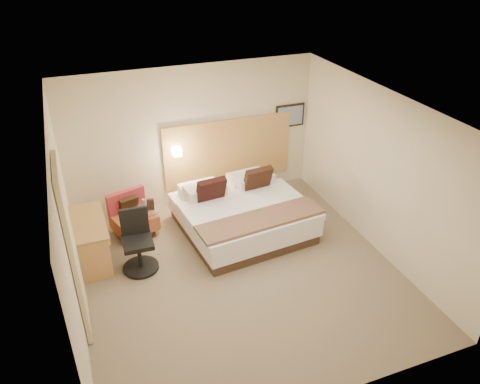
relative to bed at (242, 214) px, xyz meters
name	(u,v)px	position (x,y,z in m)	size (l,w,h in m)	color
floor	(240,272)	(-0.47, -1.11, -0.35)	(4.80, 5.00, 0.02)	#7A6852
ceiling	(240,109)	(-0.47, -1.11, 2.37)	(4.80, 5.00, 0.02)	white
wall_back	(192,136)	(-0.47, 1.40, 1.01)	(4.80, 0.02, 2.70)	beige
wall_front	(327,316)	(-0.47, -3.62, 1.01)	(4.80, 0.02, 2.70)	beige
wall_left	(66,233)	(-2.88, -1.11, 1.01)	(0.02, 5.00, 2.70)	beige
wall_right	(379,172)	(1.94, -1.11, 1.01)	(0.02, 5.00, 2.70)	beige
headboard_panel	(228,151)	(0.23, 1.36, 0.61)	(2.60, 0.04, 1.30)	tan
art_frame	(290,116)	(1.55, 1.37, 1.16)	(0.62, 0.03, 0.47)	black
art_canvas	(290,116)	(1.55, 1.35, 1.16)	(0.54, 0.01, 0.39)	gray
lamp_arm	(176,150)	(-0.82, 1.31, 0.81)	(0.02, 0.02, 0.12)	silver
lamp_shade	(177,152)	(-0.82, 1.25, 0.81)	(0.15, 0.15, 0.15)	#FFEDC6
curtain	(73,251)	(-2.83, -1.36, 0.88)	(0.06, 0.90, 2.42)	beige
bottle_a	(144,204)	(-1.63, 0.46, 0.29)	(0.06, 0.06, 0.19)	#8AB3D6
menu_folder	(150,204)	(-1.54, 0.39, 0.30)	(0.12, 0.05, 0.21)	#361E16
bed	(242,214)	(0.00, 0.00, 0.00)	(2.30, 2.26, 1.04)	#3D2B1E
lounge_chair	(133,217)	(-1.84, 0.65, -0.04)	(0.85, 0.80, 0.74)	tan
side_table	(148,221)	(-1.60, 0.43, -0.04)	(0.54, 0.54, 0.53)	silver
desk	(90,230)	(-2.58, 0.04, 0.25)	(0.56, 1.20, 0.75)	#A47840
desk_chair	(138,246)	(-1.92, -0.42, 0.08)	(0.60, 0.60, 1.01)	black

